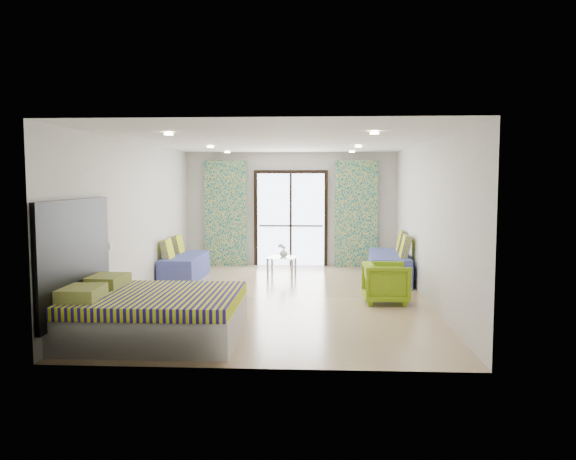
{
  "coord_description": "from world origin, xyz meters",
  "views": [
    {
      "loc": [
        0.64,
        -9.66,
        2.04
      ],
      "look_at": [
        0.11,
        0.35,
        1.15
      ],
      "focal_mm": 35.0,
      "sensor_mm": 36.0,
      "label": 1
    }
  ],
  "objects_px": {
    "daybed_right": "(390,266)",
    "armchair": "(386,281)",
    "daybed_left": "(184,266)",
    "coffee_table": "(282,259)",
    "bed": "(152,315)"
  },
  "relations": [
    {
      "from": "daybed_left",
      "to": "coffee_table",
      "type": "distance_m",
      "value": 2.07
    },
    {
      "from": "daybed_left",
      "to": "daybed_right",
      "type": "relative_size",
      "value": 0.87
    },
    {
      "from": "bed",
      "to": "daybed_right",
      "type": "height_order",
      "value": "daybed_right"
    },
    {
      "from": "coffee_table",
      "to": "armchair",
      "type": "bearing_deg",
      "value": -54.17
    },
    {
      "from": "daybed_right",
      "to": "armchair",
      "type": "distance_m",
      "value": 2.11
    },
    {
      "from": "daybed_right",
      "to": "coffee_table",
      "type": "bearing_deg",
      "value": 170.07
    },
    {
      "from": "daybed_right",
      "to": "armchair",
      "type": "bearing_deg",
      "value": -94.93
    },
    {
      "from": "bed",
      "to": "coffee_table",
      "type": "height_order",
      "value": "bed"
    },
    {
      "from": "coffee_table",
      "to": "daybed_left",
      "type": "bearing_deg",
      "value": -164.12
    },
    {
      "from": "coffee_table",
      "to": "armchair",
      "type": "height_order",
      "value": "armchair"
    },
    {
      "from": "daybed_right",
      "to": "armchair",
      "type": "relative_size",
      "value": 2.77
    },
    {
      "from": "daybed_left",
      "to": "coffee_table",
      "type": "bearing_deg",
      "value": 16.11
    },
    {
      "from": "bed",
      "to": "daybed_right",
      "type": "distance_m",
      "value": 5.68
    },
    {
      "from": "bed",
      "to": "armchair",
      "type": "distance_m",
      "value": 4.0
    },
    {
      "from": "coffee_table",
      "to": "bed",
      "type": "bearing_deg",
      "value": -105.31
    }
  ]
}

